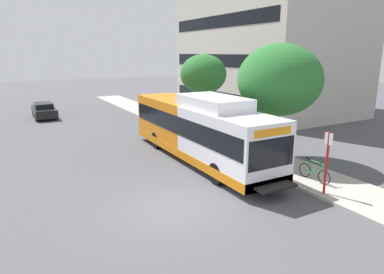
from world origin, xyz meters
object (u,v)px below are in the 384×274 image
(bus_stop_sign_pole, at_px, (327,158))
(street_tree_near_stop, at_px, (280,80))
(transit_bus, at_px, (199,129))
(parked_car_far_lane, at_px, (44,110))
(bicycle_parked, at_px, (314,172))
(street_tree_mid_block, at_px, (203,74))

(bus_stop_sign_pole, relative_size, street_tree_near_stop, 0.43)
(transit_bus, bearing_deg, parked_car_far_lane, 108.62)
(bus_stop_sign_pole, bearing_deg, street_tree_near_stop, 69.64)
(transit_bus, bearing_deg, street_tree_near_stop, -26.93)
(bicycle_parked, relative_size, street_tree_mid_block, 0.32)
(bus_stop_sign_pole, xyz_separation_m, street_tree_mid_block, (1.96, 12.93, 2.55))
(street_tree_mid_block, xyz_separation_m, parked_car_far_lane, (-9.91, 11.56, -3.54))
(bus_stop_sign_pole, distance_m, street_tree_near_stop, 5.83)
(bicycle_parked, distance_m, street_tree_mid_block, 12.35)
(street_tree_mid_block, distance_m, parked_car_far_lane, 15.63)
(bus_stop_sign_pole, bearing_deg, parked_car_far_lane, 107.98)
(bicycle_parked, bearing_deg, street_tree_mid_block, 84.09)
(street_tree_near_stop, relative_size, street_tree_mid_block, 1.11)
(bus_stop_sign_pole, bearing_deg, bicycle_parked, 57.79)
(transit_bus, height_order, street_tree_near_stop, street_tree_near_stop)
(bus_stop_sign_pole, xyz_separation_m, street_tree_near_stop, (1.80, 4.85, 2.69))
(bicycle_parked, relative_size, street_tree_near_stop, 0.29)
(bus_stop_sign_pole, xyz_separation_m, bicycle_parked, (0.75, 1.19, -1.09))
(street_tree_near_stop, bearing_deg, street_tree_mid_block, 88.83)
(bicycle_parked, bearing_deg, parked_car_far_lane, 110.47)
(street_tree_mid_block, bearing_deg, parked_car_far_lane, 130.62)
(parked_car_far_lane, bearing_deg, bicycle_parked, -69.53)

